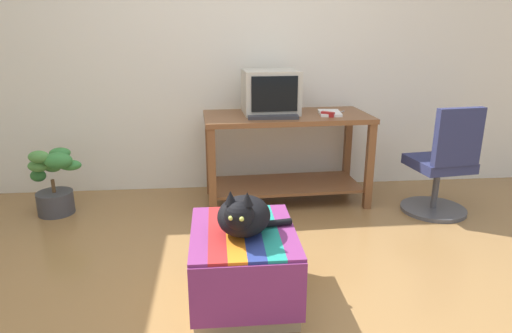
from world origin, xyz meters
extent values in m
plane|color=olive|center=(0.00, 0.00, 0.00)|extent=(14.00, 14.00, 0.00)
cube|color=silver|center=(0.00, 2.05, 1.30)|extent=(8.00, 0.10, 2.60)
cube|color=brown|center=(-0.22, 1.30, 0.36)|extent=(0.06, 0.06, 0.72)
cube|color=brown|center=(1.06, 1.36, 0.36)|extent=(0.06, 0.06, 0.72)
cube|color=brown|center=(1.03, 1.90, 0.36)|extent=(0.06, 0.06, 0.72)
cube|color=brown|center=(-0.25, 1.84, 0.36)|extent=(0.06, 0.06, 0.72)
cube|color=brown|center=(0.40, 1.60, 0.14)|extent=(1.28, 0.59, 0.02)
cube|color=brown|center=(0.40, 1.60, 0.74)|extent=(1.39, 0.69, 0.04)
cube|color=#BCB7A8|center=(0.27, 1.67, 0.77)|extent=(0.33, 0.28, 0.02)
cube|color=#BCB7A8|center=(0.27, 1.67, 0.94)|extent=(0.47, 0.40, 0.36)
cube|color=black|center=(0.28, 1.48, 0.95)|extent=(0.37, 0.03, 0.28)
cube|color=#333338|center=(0.27, 1.45, 0.77)|extent=(0.41, 0.17, 0.02)
cube|color=white|center=(0.76, 1.57, 0.77)|extent=(0.20, 0.27, 0.02)
cube|color=tan|center=(-0.06, 0.14, 0.20)|extent=(0.53, 0.63, 0.40)
cube|color=#7A2D6B|center=(-0.06, -0.21, 0.24)|extent=(0.56, 0.01, 0.32)
cube|color=#7A2D6B|center=(-0.29, 0.14, 0.41)|extent=(0.09, 0.68, 0.02)
cube|color=#AD2323|center=(-0.20, 0.14, 0.41)|extent=(0.09, 0.68, 0.02)
cube|color=orange|center=(-0.11, 0.14, 0.41)|extent=(0.09, 0.68, 0.02)
cube|color=navy|center=(-0.01, 0.14, 0.41)|extent=(0.09, 0.68, 0.02)
cube|color=#1E897A|center=(0.08, 0.14, 0.41)|extent=(0.09, 0.68, 0.02)
cube|color=#7A2D6B|center=(0.17, 0.14, 0.41)|extent=(0.09, 0.68, 0.02)
ellipsoid|color=black|center=(-0.06, 0.10, 0.52)|extent=(0.35, 0.38, 0.20)
sphere|color=black|center=(-0.09, -0.01, 0.57)|extent=(0.15, 0.15, 0.15)
cylinder|color=black|center=(0.08, 0.16, 0.44)|extent=(0.26, 0.08, 0.04)
cone|color=black|center=(-0.13, 0.00, 0.66)|extent=(0.06, 0.06, 0.07)
cone|color=black|center=(-0.05, -0.02, 0.66)|extent=(0.06, 0.06, 0.07)
sphere|color=#C6D151|center=(-0.13, -0.07, 0.58)|extent=(0.02, 0.02, 0.02)
sphere|color=#C6D151|center=(-0.08, -0.08, 0.58)|extent=(0.02, 0.02, 0.02)
cylinder|color=#3D3D42|center=(-1.50, 1.48, 0.09)|extent=(0.28, 0.28, 0.18)
cylinder|color=brown|center=(-1.50, 1.48, 0.23)|extent=(0.03, 0.03, 0.11)
ellipsoid|color=#38843D|center=(-1.34, 1.46, 0.41)|extent=(0.17, 0.09, 0.08)
ellipsoid|color=#38843D|center=(-1.45, 1.58, 0.48)|extent=(0.17, 0.13, 0.09)
ellipsoid|color=#4C8E42|center=(-1.52, 1.58, 0.37)|extent=(0.13, 0.08, 0.08)
ellipsoid|color=#2D7033|center=(-1.62, 1.52, 0.31)|extent=(0.12, 0.09, 0.10)
ellipsoid|color=#4C8E42|center=(-1.58, 1.46, 0.41)|extent=(0.16, 0.10, 0.09)
ellipsoid|color=#4C8E42|center=(-1.54, 1.40, 0.50)|extent=(0.16, 0.09, 0.10)
ellipsoid|color=#38843D|center=(-1.41, 1.41, 0.46)|extent=(0.22, 0.12, 0.13)
cylinder|color=#4C4C51|center=(1.58, 1.24, 0.01)|extent=(0.52, 0.52, 0.03)
cylinder|color=#4C4C51|center=(1.58, 1.24, 0.20)|extent=(0.05, 0.05, 0.34)
cube|color=navy|center=(1.58, 1.24, 0.41)|extent=(0.47, 0.47, 0.08)
cube|color=navy|center=(1.61, 1.06, 0.67)|extent=(0.38, 0.11, 0.44)
cube|color=#A31E1E|center=(0.72, 1.47, 0.78)|extent=(0.11, 0.10, 0.04)
cylinder|color=#B7B7BC|center=(0.87, 1.64, 0.76)|extent=(0.10, 0.11, 0.01)
camera|label=1|loc=(-0.19, -2.03, 1.45)|focal=31.46mm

